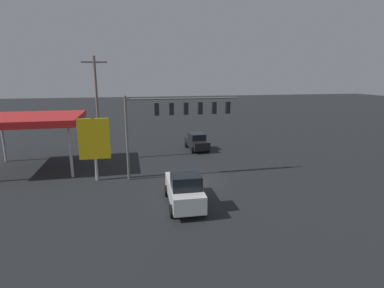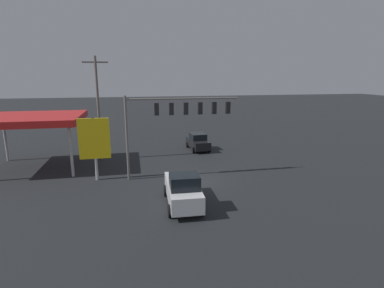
{
  "view_description": "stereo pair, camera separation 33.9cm",
  "coord_description": "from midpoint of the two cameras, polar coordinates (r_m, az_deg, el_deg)",
  "views": [
    {
      "loc": [
        5.27,
        22.59,
        8.5
      ],
      "look_at": [
        0.0,
        -2.0,
        2.69
      ],
      "focal_mm": 28.0,
      "sensor_mm": 36.0,
      "label": 1
    },
    {
      "loc": [
        4.94,
        22.66,
        8.5
      ],
      "look_at": [
        0.0,
        -2.0,
        2.69
      ],
      "focal_mm": 28.0,
      "sensor_mm": 36.0,
      "label": 2
    }
  ],
  "objects": [
    {
      "name": "gas_station_canopy",
      "position": [
        30.7,
        -28.61,
        4.08
      ],
      "size": [
        8.58,
        7.66,
        4.94
      ],
      "color": "red",
      "rests_on": "ground"
    },
    {
      "name": "ground_plane",
      "position": [
        24.71,
        0.58,
        -7.12
      ],
      "size": [
        200.0,
        200.0,
        0.0
      ],
      "primitive_type": "plane",
      "color": "black"
    },
    {
      "name": "pickup_parked",
      "position": [
        19.97,
        -1.97,
        -8.73
      ],
      "size": [
        2.4,
        5.26,
        2.4
      ],
      "rotation": [
        0.0,
        0.0,
        1.54
      ],
      "color": "silver",
      "rests_on": "ground"
    },
    {
      "name": "traffic_signal_assembly",
      "position": [
        24.73,
        -3.21,
        5.8
      ],
      "size": [
        9.36,
        0.43,
        6.93
      ],
      "color": "slate",
      "rests_on": "ground"
    },
    {
      "name": "sedan_far",
      "position": [
        34.75,
        0.64,
        0.46
      ],
      "size": [
        2.31,
        4.52,
        1.93
      ],
      "rotation": [
        0.0,
        0.0,
        1.64
      ],
      "color": "black",
      "rests_on": "ground"
    },
    {
      "name": "price_sign",
      "position": [
        25.33,
        -18.49,
        0.67
      ],
      "size": [
        2.46,
        0.27,
        5.16
      ],
      "color": "#B7B7BC",
      "rests_on": "ground"
    },
    {
      "name": "utility_pole",
      "position": [
        31.23,
        -17.9,
        6.76
      ],
      "size": [
        2.4,
        0.26,
        10.3
      ],
      "color": "slate",
      "rests_on": "ground"
    }
  ]
}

